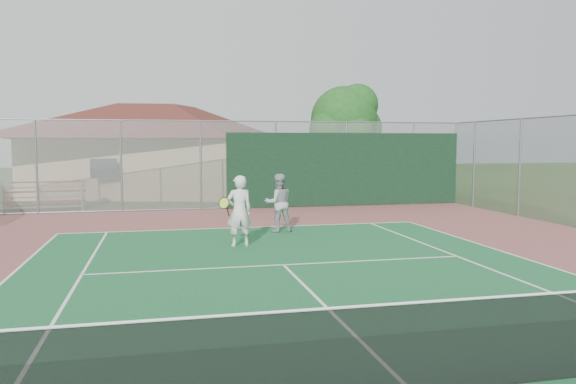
% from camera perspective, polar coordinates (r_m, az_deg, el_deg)
% --- Properties ---
extents(tennis_net, '(11.85, 0.08, 1.10)m').
position_cam_1_polar(tennis_net, '(6.18, 12.80, -15.24)').
color(tennis_net, gray).
rests_on(tennis_net, ground).
extents(back_fence, '(20.08, 0.11, 3.53)m').
position_cam_1_polar(back_fence, '(22.69, -0.99, 2.56)').
color(back_fence, gray).
rests_on(back_fence, ground).
extents(side_fence_right, '(0.08, 9.00, 3.50)m').
position_cam_1_polar(side_fence_right, '(21.72, 22.48, 2.29)').
color(side_fence_right, gray).
rests_on(side_fence_right, ground).
extents(clubhouse, '(14.25, 11.26, 5.42)m').
position_cam_1_polar(clubhouse, '(29.71, -13.00, 5.10)').
color(clubhouse, tan).
rests_on(clubhouse, ground).
extents(bleachers, '(2.99, 1.92, 1.09)m').
position_cam_1_polar(bleachers, '(24.42, -23.35, -0.24)').
color(bleachers, maroon).
rests_on(bleachers, ground).
extents(tree, '(4.04, 3.83, 5.64)m').
position_cam_1_polar(tree, '(29.08, 5.90, 7.09)').
color(tree, '#372214').
rests_on(tree, ground).
extents(player_white_front, '(0.95, 0.72, 1.80)m').
position_cam_1_polar(player_white_front, '(14.25, -5.00, -1.99)').
color(player_white_front, white).
rests_on(player_white_front, ground).
extents(player_grey_back, '(0.88, 0.71, 1.71)m').
position_cam_1_polar(player_grey_back, '(16.54, -0.98, -1.17)').
color(player_grey_back, '#A6A9AC').
rests_on(player_grey_back, ground).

